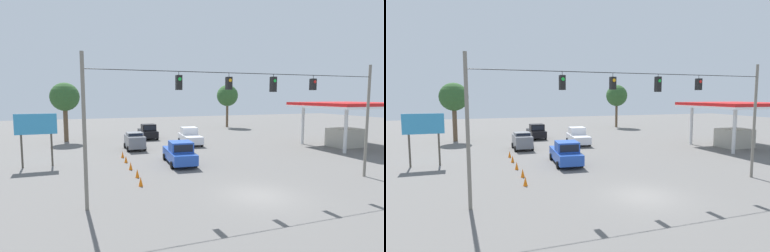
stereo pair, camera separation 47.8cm
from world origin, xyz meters
The scene contains 15 objects.
ground_plane centered at (0.00, 0.00, 0.00)m, with size 140.00×140.00×0.00m, color #605E5B.
overhead_signal_span centered at (0.00, -1.15, 5.26)m, with size 20.21×0.38×8.41m.
pickup_truck_white_oncoming_deep centered at (-2.59, -20.19, 0.98)m, with size 2.71×5.55×2.12m.
pickup_truck_black_withflow_deep centered at (1.43, -27.04, 0.98)m, with size 2.29×5.14×2.12m.
pickup_truck_blue_withflow_mid centered at (2.01, -9.96, 0.98)m, with size 2.61×5.70×2.12m.
sedan_grey_withflow_far centered at (4.65, -18.74, 1.03)m, with size 2.13×3.95×1.98m.
traffic_cone_nearest centered at (6.52, -4.41, 0.33)m, with size 0.30×0.30×0.66m, color orange.
traffic_cone_second centered at (6.38, -6.66, 0.33)m, with size 0.30×0.30×0.66m, color orange.
traffic_cone_third centered at (6.50, -9.23, 0.33)m, with size 0.30×0.30×0.66m, color orange.
traffic_cone_fourth centered at (6.51, -12.07, 0.33)m, with size 0.30×0.30×0.66m, color orange.
traffic_cone_fifth centered at (6.53, -14.45, 0.33)m, with size 0.30×0.30×0.66m, color orange.
gas_station centered at (-19.73, -12.09, 3.90)m, with size 10.28×9.59×5.35m.
roadside_billboard centered at (13.91, -13.01, 3.33)m, with size 3.32×0.16×4.61m.
tree_horizon_left centered at (-16.59, -37.72, 6.17)m, with size 4.14×4.14×8.29m.
tree_horizon_right centered at (12.36, -27.88, 5.92)m, with size 3.76×3.76×7.91m.
Camera 2 is at (9.53, 15.59, 6.11)m, focal length 28.00 mm.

